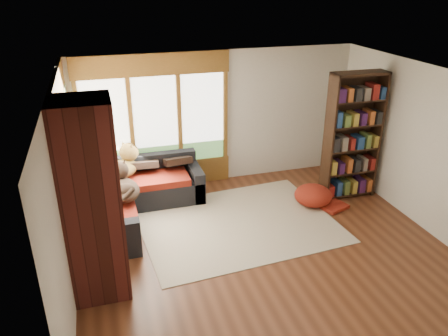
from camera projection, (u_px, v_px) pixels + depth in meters
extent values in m
plane|color=#4F2816|center=(261.00, 245.00, 6.80)|extent=(5.50, 5.50, 0.00)
plane|color=white|center=(268.00, 79.00, 5.74)|extent=(5.50, 5.50, 0.00)
cube|color=silver|center=(217.00, 118.00, 8.46)|extent=(5.50, 0.04, 2.60)
cube|color=silver|center=(362.00, 273.00, 4.08)|extent=(5.50, 0.04, 2.60)
cube|color=silver|center=(63.00, 194.00, 5.55)|extent=(0.04, 5.00, 2.60)
cube|color=silver|center=(425.00, 149.00, 6.98)|extent=(0.04, 5.00, 2.60)
cube|color=brown|center=(156.00, 122.00, 8.10)|extent=(2.82, 0.10, 1.90)
cube|color=white|center=(156.00, 122.00, 8.10)|extent=(2.54, 0.09, 1.62)
cube|color=brown|center=(68.00, 155.00, 6.59)|extent=(0.10, 2.62, 1.90)
cube|color=white|center=(68.00, 155.00, 6.59)|extent=(0.09, 2.36, 1.62)
cube|color=gray|center=(68.00, 114.00, 7.16)|extent=(0.03, 0.72, 0.90)
cube|color=#471914|center=(92.00, 202.00, 5.34)|extent=(0.70, 0.70, 2.60)
cube|color=black|center=(139.00, 189.00, 8.08)|extent=(2.20, 0.90, 0.42)
cube|color=black|center=(135.00, 162.00, 8.22)|extent=(2.20, 0.20, 0.38)
cube|color=black|center=(191.00, 178.00, 8.30)|extent=(0.20, 0.90, 0.60)
cube|color=maroon|center=(133.00, 180.00, 7.84)|extent=(1.90, 0.66, 0.12)
cube|color=black|center=(104.00, 211.00, 7.34)|extent=(0.90, 2.20, 0.42)
cube|color=black|center=(79.00, 193.00, 7.09)|extent=(0.20, 2.20, 0.38)
cube|color=black|center=(106.00, 238.00, 6.43)|extent=(0.90, 0.20, 0.60)
cube|color=maroon|center=(111.00, 206.00, 6.95)|extent=(0.66, 1.20, 0.12)
cube|color=maroon|center=(108.00, 181.00, 7.79)|extent=(0.66, 0.66, 0.12)
cube|color=white|center=(238.00, 223.00, 7.37)|extent=(3.35, 2.65, 0.01)
cube|color=black|center=(376.00, 135.00, 7.98)|extent=(0.04, 0.33, 2.34)
cube|color=black|center=(329.00, 140.00, 7.73)|extent=(0.04, 0.33, 2.34)
cube|color=black|center=(348.00, 134.00, 7.99)|extent=(1.00, 0.02, 2.34)
cube|color=black|center=(346.00, 192.00, 8.31)|extent=(0.92, 0.31, 0.03)
cube|color=black|center=(348.00, 171.00, 8.12)|extent=(0.92, 0.31, 0.03)
cube|color=black|center=(351.00, 148.00, 7.94)|extent=(0.92, 0.31, 0.03)
cube|color=black|center=(354.00, 125.00, 7.76)|extent=(0.92, 0.31, 0.03)
cube|color=black|center=(357.00, 100.00, 7.58)|extent=(0.92, 0.31, 0.03)
cube|color=black|center=(361.00, 74.00, 7.39)|extent=(0.92, 0.31, 0.03)
cube|color=#726659|center=(353.00, 137.00, 7.84)|extent=(0.88, 0.25, 2.18)
ellipsoid|color=maroon|center=(313.00, 195.00, 7.91)|extent=(0.76, 0.76, 0.37)
ellipsoid|color=brown|center=(118.00, 167.00, 7.69)|extent=(1.00, 0.98, 0.29)
sphere|color=brown|center=(129.00, 154.00, 7.87)|extent=(0.49, 0.49, 0.34)
cone|color=brown|center=(126.00, 148.00, 7.77)|extent=(0.18, 0.18, 0.15)
ellipsoid|color=black|center=(123.00, 186.00, 7.02)|extent=(0.58, 0.83, 0.27)
sphere|color=black|center=(119.00, 172.00, 7.21)|extent=(0.35, 0.35, 0.32)
cone|color=black|center=(119.00, 166.00, 7.11)|extent=(0.13, 0.13, 0.14)
cube|color=black|center=(173.00, 152.00, 8.21)|extent=(0.45, 0.12, 0.45)
cube|color=black|center=(140.00, 155.00, 8.05)|extent=(0.45, 0.12, 0.45)
cube|color=black|center=(88.00, 171.00, 7.40)|extent=(0.45, 0.12, 0.45)
cube|color=black|center=(89.00, 201.00, 6.44)|extent=(0.45, 0.12, 0.45)
cube|color=maroon|center=(107.00, 159.00, 7.89)|extent=(0.42, 0.12, 0.42)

